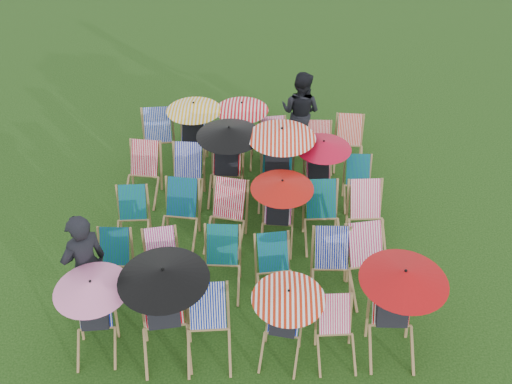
{
  "coord_description": "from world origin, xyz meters",
  "views": [
    {
      "loc": [
        0.31,
        -7.2,
        6.91
      ],
      "look_at": [
        0.1,
        0.23,
        0.9
      ],
      "focal_mm": 40.0,
      "sensor_mm": 36.0,
      "label": 1
    }
  ],
  "objects_px": {
    "deckchair_0": "(94,315)",
    "person_rear": "(300,112)",
    "deckchair_5": "(396,310)",
    "deckchair_29": "(349,144)",
    "person_left": "(86,266)"
  },
  "relations": [
    {
      "from": "deckchair_29",
      "to": "person_left",
      "type": "relative_size",
      "value": 0.5
    },
    {
      "from": "deckchair_5",
      "to": "deckchair_29",
      "type": "bearing_deg",
      "value": 92.16
    },
    {
      "from": "person_left",
      "to": "deckchair_5",
      "type": "bearing_deg",
      "value": 129.17
    },
    {
      "from": "person_rear",
      "to": "deckchair_29",
      "type": "bearing_deg",
      "value": 179.42
    },
    {
      "from": "deckchair_29",
      "to": "deckchair_0",
      "type": "bearing_deg",
      "value": -126.98
    },
    {
      "from": "deckchair_5",
      "to": "person_rear",
      "type": "relative_size",
      "value": 0.8
    },
    {
      "from": "deckchair_5",
      "to": "deckchair_29",
      "type": "distance_m",
      "value": 4.49
    },
    {
      "from": "deckchair_29",
      "to": "person_rear",
      "type": "distance_m",
      "value": 1.18
    },
    {
      "from": "deckchair_29",
      "to": "person_left",
      "type": "distance_m",
      "value": 5.79
    },
    {
      "from": "deckchair_0",
      "to": "person_rear",
      "type": "height_order",
      "value": "person_rear"
    },
    {
      "from": "deckchair_5",
      "to": "person_rear",
      "type": "xyz_separation_m",
      "value": [
        -1.15,
        4.98,
        0.14
      ]
    },
    {
      "from": "deckchair_29",
      "to": "person_rear",
      "type": "bearing_deg",
      "value": 157.01
    },
    {
      "from": "person_left",
      "to": "person_rear",
      "type": "bearing_deg",
      "value": -169.86
    },
    {
      "from": "deckchair_5",
      "to": "deckchair_29",
      "type": "relative_size",
      "value": 1.54
    },
    {
      "from": "deckchair_0",
      "to": "person_rear",
      "type": "bearing_deg",
      "value": 52.72
    }
  ]
}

